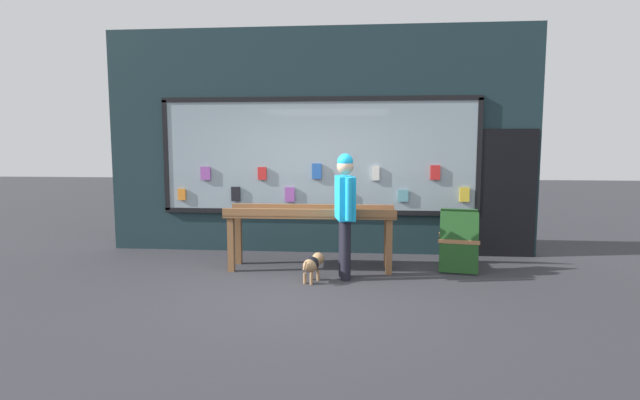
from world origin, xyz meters
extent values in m
plane|color=#2D2D33|center=(0.00, 0.00, 0.00)|extent=(40.00, 40.00, 0.00)
cube|color=#192D33|center=(0.00, 2.40, 1.89)|extent=(7.26, 0.20, 3.78)
cube|color=#8C9EA8|center=(0.01, 2.27, 1.65)|extent=(5.27, 0.03, 1.89)
cube|color=black|center=(0.01, 2.27, 2.60)|extent=(5.35, 0.06, 0.08)
cube|color=black|center=(0.01, 2.27, 0.71)|extent=(5.35, 0.06, 0.08)
cube|color=black|center=(-2.62, 2.27, 1.65)|extent=(0.08, 0.06, 1.89)
cube|color=black|center=(2.64, 2.27, 1.65)|extent=(0.08, 0.06, 1.89)
cube|color=orange|center=(-2.36, 2.23, 0.99)|extent=(0.13, 0.03, 0.20)
cube|color=#994CA5|center=(-1.93, 2.23, 1.36)|extent=(0.17, 0.03, 0.23)
cube|color=black|center=(-1.40, 2.23, 1.00)|extent=(0.15, 0.03, 0.24)
cube|color=red|center=(-0.94, 2.23, 1.36)|extent=(0.15, 0.03, 0.22)
cube|color=#994CA5|center=(-0.47, 2.23, 1.00)|extent=(0.16, 0.03, 0.25)
cube|color=#2659B2|center=(-0.01, 2.23, 1.40)|extent=(0.16, 0.03, 0.26)
cube|color=silver|center=(0.48, 2.23, 0.98)|extent=(0.15, 0.03, 0.19)
cube|color=silver|center=(0.97, 2.23, 1.37)|extent=(0.13, 0.03, 0.24)
cube|color=#5999A5|center=(1.43, 2.23, 1.00)|extent=(0.17, 0.03, 0.20)
cube|color=red|center=(1.94, 2.23, 1.39)|extent=(0.16, 0.03, 0.24)
cube|color=yellow|center=(2.43, 2.23, 1.03)|extent=(0.16, 0.03, 0.24)
cube|color=black|center=(3.13, 2.27, 1.05)|extent=(0.90, 0.04, 2.10)
cube|color=brown|center=(-1.14, 0.92, 0.40)|extent=(0.09, 0.09, 0.80)
cube|color=brown|center=(1.15, 0.96, 0.40)|extent=(0.09, 0.09, 0.80)
cube|color=brown|center=(-1.15, 1.38, 0.40)|extent=(0.09, 0.09, 0.80)
cube|color=brown|center=(1.14, 1.42, 0.40)|extent=(0.09, 0.09, 0.80)
cube|color=brown|center=(0.00, 1.17, 0.82)|extent=(2.50, 0.67, 0.04)
cube|color=brown|center=(0.01, 0.89, 0.88)|extent=(2.49, 0.10, 0.12)
cube|color=brown|center=(-0.01, 1.45, 0.88)|extent=(2.49, 0.10, 0.12)
cube|color=#2659B2|center=(-1.10, 1.21, 0.85)|extent=(0.16, 0.24, 0.02)
cube|color=black|center=(-0.65, 1.00, 0.86)|extent=(0.15, 0.22, 0.03)
cube|color=black|center=(-0.20, 1.06, 0.85)|extent=(0.19, 0.24, 0.02)
cube|color=orange|center=(0.23, 1.07, 0.85)|extent=(0.17, 0.23, 0.03)
cube|color=#5999A5|center=(0.66, 1.21, 0.85)|extent=(0.16, 0.23, 0.02)
cube|color=#994CA5|center=(1.09, 1.24, 0.85)|extent=(0.18, 0.25, 0.03)
cylinder|color=black|center=(0.54, 0.59, 0.42)|extent=(0.14, 0.14, 0.83)
cylinder|color=black|center=(0.51, 0.75, 0.42)|extent=(0.14, 0.14, 0.83)
cube|color=#19A5E0|center=(0.53, 0.67, 1.13)|extent=(0.31, 0.50, 0.59)
cylinder|color=#19A5E0|center=(0.59, 0.38, 1.14)|extent=(0.09, 0.09, 0.56)
cylinder|color=#19A5E0|center=(0.47, 0.96, 1.14)|extent=(0.09, 0.09, 0.56)
sphere|color=tan|center=(0.53, 0.67, 1.56)|extent=(0.23, 0.23, 0.23)
sphere|color=#19A5E0|center=(0.53, 0.67, 1.62)|extent=(0.21, 0.21, 0.21)
ellipsoid|color=#99724C|center=(0.09, 0.45, 0.24)|extent=(0.30, 0.40, 0.19)
ellipsoid|color=black|center=(0.09, 0.45, 0.25)|extent=(0.26, 0.27, 0.20)
sphere|color=#99724C|center=(0.16, 0.66, 0.28)|extent=(0.17, 0.17, 0.17)
cylinder|color=#99724C|center=(0.02, 0.26, 0.27)|extent=(0.06, 0.10, 0.12)
cylinder|color=#99724C|center=(0.17, 0.54, 0.07)|extent=(0.04, 0.04, 0.15)
cylinder|color=#99724C|center=(0.08, 0.57, 0.07)|extent=(0.04, 0.04, 0.15)
cylinder|color=#99724C|center=(0.10, 0.33, 0.07)|extent=(0.04, 0.04, 0.15)
cylinder|color=#99724C|center=(0.01, 0.37, 0.07)|extent=(0.04, 0.04, 0.15)
cube|color=#193F19|center=(2.16, 1.15, 0.45)|extent=(0.59, 0.38, 0.86)
cube|color=brown|center=(2.16, 1.15, 0.45)|extent=(0.59, 0.15, 0.07)
cube|color=#193F19|center=(2.25, 1.70, 0.45)|extent=(0.59, 0.38, 0.86)
cube|color=brown|center=(2.25, 1.70, 0.45)|extent=(0.59, 0.15, 0.07)
camera|label=1|loc=(0.80, -6.08, 1.87)|focal=28.00mm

